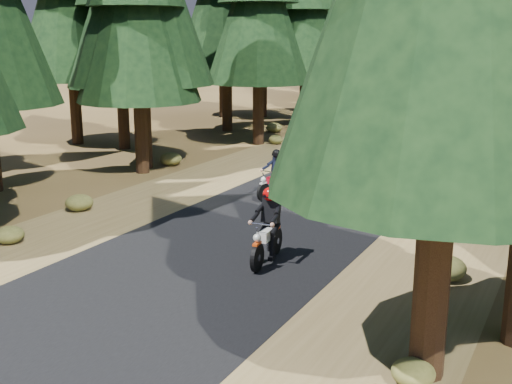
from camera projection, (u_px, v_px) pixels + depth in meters
ground at (227, 249)px, 15.58m from camera, size 120.00×120.00×0.00m
road at (308, 202)px, 19.88m from camera, size 6.00×100.00×0.01m
shoulder_l at (184, 186)px, 21.95m from camera, size 3.20×100.00×0.01m
shoulder_r at (461, 222)px, 17.81m from camera, size 3.20×100.00×0.01m
understory_shrubs at (376, 179)px, 21.84m from camera, size 15.51×30.41×0.67m
rider_lead at (267, 238)px, 14.51m from camera, size 0.80×1.99×1.72m
rider_follow at (274, 182)px, 20.32m from camera, size 0.77×1.78×1.54m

